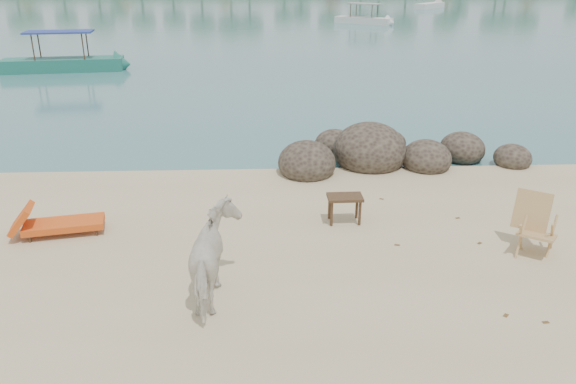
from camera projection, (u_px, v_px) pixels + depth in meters
name	position (u px, v px, depth m)	size (l,w,h in m)	color
boulders	(380.00, 154.00, 14.69)	(6.60, 3.19, 1.43)	black
cow	(217.00, 259.00, 8.49)	(0.77, 1.69, 1.42)	white
side_table	(344.00, 211.00, 11.24)	(0.70, 0.45, 0.56)	#311B13
lounge_chair	(64.00, 222.00, 10.77)	(1.84, 0.64, 0.55)	#DB5D19
deck_chair	(538.00, 228.00, 9.93)	(0.67, 0.74, 1.05)	tan
boat_near	(60.00, 38.00, 27.42)	(6.44, 1.45, 3.13)	#1F6859
boat_mid	(364.00, 7.00, 50.20)	(5.93, 1.33, 2.89)	silver
boat_far	(430.00, 5.00, 69.33)	(6.39, 1.44, 0.74)	silver
dead_leaves	(413.00, 291.00, 8.98)	(8.97, 7.29, 0.00)	brown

